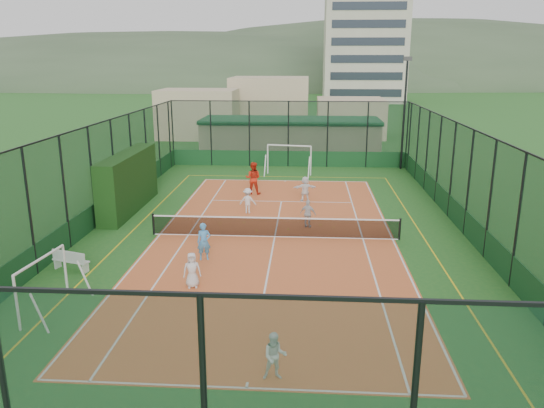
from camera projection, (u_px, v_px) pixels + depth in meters
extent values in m
plane|color=#205E22|center=(275.00, 237.00, 24.93)|extent=(300.00, 300.00, 0.00)
cube|color=#C9602C|center=(275.00, 237.00, 24.93)|extent=(11.17, 23.97, 0.01)
cube|color=beige|center=(365.00, 20.00, 99.07)|extent=(15.00, 12.00, 30.00)
cube|color=black|center=(129.00, 182.00, 29.04)|extent=(1.08, 7.21, 3.15)
imported|color=silver|center=(192.00, 270.00, 19.31)|extent=(0.72, 0.55, 1.33)
imported|color=#4790CB|center=(204.00, 242.00, 21.95)|extent=(0.65, 0.51, 1.57)
imported|color=white|center=(275.00, 356.00, 13.74)|extent=(0.70, 0.57, 1.31)
imported|color=silver|center=(248.00, 201.00, 28.58)|extent=(0.92, 0.56, 1.39)
imported|color=silver|center=(308.00, 214.00, 26.18)|extent=(0.88, 0.60, 1.39)
imported|color=white|center=(305.00, 189.00, 31.03)|extent=(1.42, 0.67, 1.47)
imported|color=red|center=(253.00, 178.00, 32.60)|extent=(1.05, 0.86, 1.99)
sphere|color=#CCE033|center=(288.00, 229.00, 25.93)|extent=(0.07, 0.07, 0.07)
sphere|color=#CCE033|center=(320.00, 225.00, 26.65)|extent=(0.07, 0.07, 0.07)
sphere|color=#CCE033|center=(221.00, 223.00, 26.94)|extent=(0.07, 0.07, 0.07)
sphere|color=#CCE033|center=(334.00, 227.00, 26.27)|extent=(0.07, 0.07, 0.07)
sphere|color=#CCE033|center=(257.00, 230.00, 25.76)|extent=(0.07, 0.07, 0.07)
sphere|color=#CCE033|center=(244.00, 222.00, 27.01)|extent=(0.07, 0.07, 0.07)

